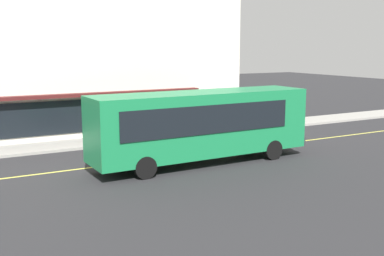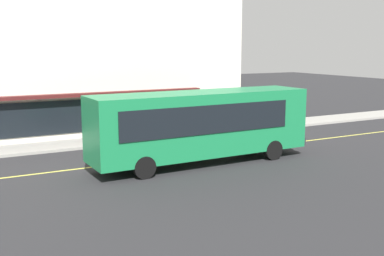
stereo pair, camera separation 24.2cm
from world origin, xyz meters
TOP-DOWN VIEW (x-y plane):
  - ground at (0.00, 0.00)m, footprint 120.00×120.00m
  - sidewalk at (0.00, 5.33)m, footprint 80.00×2.64m
  - lane_centre_stripe at (0.00, 0.00)m, footprint 36.00×0.16m
  - storefront_building at (-2.26, 11.80)m, footprint 24.46×10.94m
  - bus at (2.08, -1.77)m, footprint 11.18×2.77m
  - car_yellow at (2.05, 2.65)m, footprint 4.38×2.02m
  - pedestrian_by_curb at (9.14, 4.48)m, footprint 0.34×0.34m

SIDE VIEW (x-z plane):
  - ground at x=0.00m, z-range 0.00..0.00m
  - lane_centre_stripe at x=0.00m, z-range 0.00..0.01m
  - sidewalk at x=0.00m, z-range 0.00..0.15m
  - car_yellow at x=2.05m, z-range -0.02..1.50m
  - pedestrian_by_curb at x=9.14m, z-range 0.33..2.07m
  - bus at x=2.08m, z-range 0.24..3.74m
  - storefront_building at x=-2.26m, z-range 0.00..9.10m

